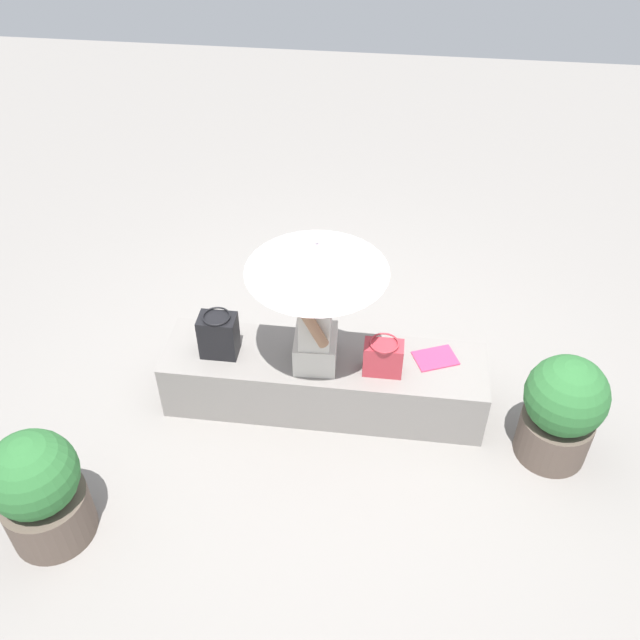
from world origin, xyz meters
name	(u,v)px	position (x,y,z in m)	size (l,w,h in m)	color
ground_plane	(324,401)	(0.00, 0.00, 0.00)	(14.00, 14.00, 0.00)	gray
stone_bench	(324,380)	(0.00, 0.00, 0.22)	(2.23, 0.56, 0.44)	gray
person_seated	(315,317)	(0.05, 0.04, 0.83)	(0.30, 0.48, 0.90)	beige
parasol	(317,257)	(0.04, 0.04, 1.31)	(0.89, 0.89, 1.00)	#B7B7BC
handbag_black	(219,335)	(0.71, 0.04, 0.61)	(0.25, 0.19, 0.33)	black
tote_bag_canvas	(383,357)	(-0.40, 0.08, 0.57)	(0.26, 0.19, 0.26)	#B2333D
magazine	(435,358)	(-0.76, -0.08, 0.45)	(0.28, 0.20, 0.01)	#D83866
planter_near	(39,490)	(1.50, 1.25, 0.40)	(0.52, 0.52, 0.81)	brown
planter_far	(562,409)	(-1.56, 0.26, 0.41)	(0.53, 0.53, 0.80)	brown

